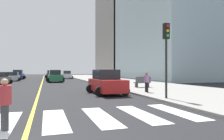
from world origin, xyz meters
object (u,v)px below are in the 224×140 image
(car_red_nearest, at_px, (107,83))
(car_gray_fifth, at_px, (2,79))
(car_silver_sixth, at_px, (14,77))
(pedestrian_waiting_east, at_px, (147,81))
(car_black_fourth, at_px, (51,74))
(pedestrian_crossing, at_px, (5,102))
(park_bench, at_px, (142,82))
(car_white_third, at_px, (67,75))
(traffic_light_near_corner, at_px, (166,46))
(car_green_seventh, at_px, (55,76))
(car_blue_second, at_px, (18,75))

(car_red_nearest, relative_size, car_gray_fifth, 1.16)
(car_silver_sixth, relative_size, pedestrian_waiting_east, 2.32)
(car_black_fourth, distance_m, pedestrian_crossing, 48.22)
(park_bench, bearing_deg, car_gray_fifth, 47.05)
(pedestrian_waiting_east, bearing_deg, car_gray_fifth, -146.27)
(car_silver_sixth, bearing_deg, pedestrian_waiting_east, -63.67)
(car_white_third, xyz_separation_m, pedestrian_waiting_east, (3.05, -35.35, 0.16))
(car_silver_sixth, height_order, park_bench, car_silver_sixth)
(car_silver_sixth, bearing_deg, pedestrian_crossing, -83.34)
(car_white_third, relative_size, car_gray_fifth, 1.08)
(car_gray_fifth, relative_size, traffic_light_near_corner, 0.82)
(car_silver_sixth, height_order, pedestrian_waiting_east, pedestrian_waiting_east)
(car_red_nearest, height_order, car_green_seventh, car_green_seventh)
(car_blue_second, distance_m, pedestrian_waiting_east, 37.10)
(car_green_seventh, xyz_separation_m, park_bench, (8.30, -15.73, -0.25))
(car_red_nearest, height_order, car_blue_second, car_blue_second)
(car_blue_second, bearing_deg, car_white_third, 4.44)
(car_green_seventh, relative_size, park_bench, 2.49)
(car_green_seventh, height_order, park_bench, car_green_seventh)
(car_white_third, height_order, traffic_light_near_corner, traffic_light_near_corner)
(car_white_third, relative_size, car_black_fourth, 0.93)
(car_black_fourth, xyz_separation_m, car_silver_sixth, (-6.75, -13.56, -0.15))
(car_silver_sixth, bearing_deg, traffic_light_near_corner, -67.45)
(car_black_fourth, bearing_deg, pedestrian_crossing, 84.58)
(car_green_seventh, bearing_deg, car_black_fourth, -92.03)
(pedestrian_waiting_east, bearing_deg, car_blue_second, -163.72)
(car_green_seventh, distance_m, pedestrian_crossing, 28.66)
(car_silver_sixth, relative_size, traffic_light_near_corner, 0.79)
(car_gray_fifth, distance_m, pedestrian_crossing, 25.41)
(pedestrian_crossing, bearing_deg, car_silver_sixth, -19.88)
(car_white_third, height_order, car_silver_sixth, car_white_third)
(car_gray_fifth, height_order, pedestrian_waiting_east, pedestrian_waiting_east)
(car_gray_fifth, distance_m, car_green_seventh, 8.07)
(car_white_third, bearing_deg, pedestrian_waiting_east, 93.57)
(car_red_nearest, height_order, park_bench, car_red_nearest)
(car_white_third, relative_size, traffic_light_near_corner, 0.89)
(traffic_light_near_corner, relative_size, pedestrian_waiting_east, 2.95)
(park_bench, xyz_separation_m, pedestrian_waiting_east, (-1.90, -4.72, 0.35))
(car_silver_sixth, distance_m, pedestrian_crossing, 34.87)
(car_red_nearest, bearing_deg, car_black_fourth, -87.14)
(car_red_nearest, bearing_deg, pedestrian_waiting_east, 161.82)
(car_silver_sixth, distance_m, traffic_light_near_corner, 33.02)
(car_gray_fifth, height_order, traffic_light_near_corner, traffic_light_near_corner)
(car_green_seventh, height_order, traffic_light_near_corner, traffic_light_near_corner)
(park_bench, bearing_deg, car_black_fourth, 8.71)
(car_silver_sixth, distance_m, car_green_seventh, 9.25)
(car_silver_sixth, xyz_separation_m, park_bench, (15.28, -21.80, -0.09))
(car_green_seventh, bearing_deg, pedestrian_crossing, 81.96)
(car_red_nearest, height_order, car_gray_fifth, car_red_nearest)
(car_blue_second, height_order, car_black_fourth, car_blue_second)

